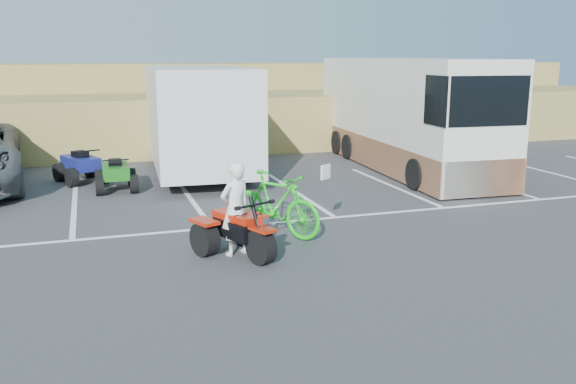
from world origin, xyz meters
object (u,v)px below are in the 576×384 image
object	(u,v)px
green_dirt_bike	(276,204)
cargo_trailer	(198,117)
red_trike_atv	(241,256)
quad_atv_blue	(82,182)
quad_atv_green	(117,190)
rider	(235,209)
rv_motorhome	(404,121)

from	to	relation	value
green_dirt_bike	cargo_trailer	xyz separation A→B (m)	(-0.28, 6.87, 1.05)
red_trike_atv	quad_atv_blue	distance (m)	8.06
quad_atv_green	quad_atv_blue	bearing A→B (deg)	121.58
rider	green_dirt_bike	size ratio (longest dim) A/B	0.79
rv_motorhome	quad_atv_green	xyz separation A→B (m)	(-8.74, -0.78, -1.43)
red_trike_atv	cargo_trailer	bearing A→B (deg)	61.84
quad_atv_green	cargo_trailer	bearing A→B (deg)	35.44
rider	quad_atv_blue	size ratio (longest dim) A/B	1.12
rider	quad_atv_green	world-z (taller)	rider
rv_motorhome	cargo_trailer	bearing A→B (deg)	174.53
rider	quad_atv_green	bearing A→B (deg)	-97.10
rider	red_trike_atv	bearing A→B (deg)	90.00
rv_motorhome	quad_atv_green	size ratio (longest dim) A/B	6.65
red_trike_atv	rv_motorhome	distance (m)	9.93
quad_atv_blue	red_trike_atv	bearing A→B (deg)	-91.39
red_trike_atv	green_dirt_bike	size ratio (longest dim) A/B	0.77
cargo_trailer	quad_atv_green	distance (m)	3.48
rider	quad_atv_blue	xyz separation A→B (m)	(-2.62, 7.46, -0.83)
green_dirt_bike	quad_atv_green	distance (m)	5.85
red_trike_atv	green_dirt_bike	bearing A→B (deg)	24.78
red_trike_atv	quad_atv_green	world-z (taller)	red_trike_atv
rider	rv_motorhome	bearing A→B (deg)	-158.94
red_trike_atv	rider	world-z (taller)	rider
rider	cargo_trailer	bearing A→B (deg)	-118.68
rider	quad_atv_blue	world-z (taller)	rider
rider	cargo_trailer	size ratio (longest dim) A/B	0.24
rider	quad_atv_blue	bearing A→B (deg)	-93.96
green_dirt_bike	rv_motorhome	world-z (taller)	rv_motorhome
red_trike_atv	quad_atv_green	bearing A→B (deg)	83.07
cargo_trailer	quad_atv_green	xyz separation A→B (m)	(-2.49, -1.75, -1.68)
cargo_trailer	red_trike_atv	bearing A→B (deg)	-91.65
cargo_trailer	rv_motorhome	size ratio (longest dim) A/B	0.73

